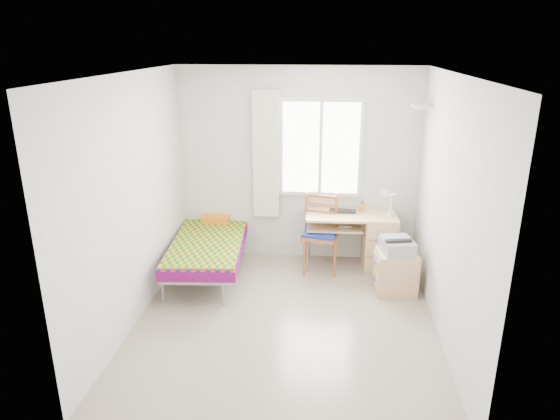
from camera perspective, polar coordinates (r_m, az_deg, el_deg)
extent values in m
plane|color=#BCAD93|center=(5.57, 0.63, -12.43)|extent=(3.50, 3.50, 0.00)
plane|color=white|center=(4.77, 0.75, 15.32)|extent=(3.50, 3.50, 0.00)
plane|color=silver|center=(6.70, 2.04, 5.07)|extent=(3.20, 0.00, 3.20)
plane|color=silver|center=(5.40, -16.48, 0.88)|extent=(0.00, 3.50, 3.50)
plane|color=silver|center=(5.14, 18.74, -0.24)|extent=(0.00, 3.50, 3.50)
cube|color=white|center=(6.61, 4.67, 7.05)|extent=(1.10, 0.04, 1.30)
cube|color=white|center=(6.60, 4.67, 7.04)|extent=(1.00, 0.02, 1.20)
cube|color=white|center=(6.60, 4.67, 7.03)|extent=(0.04, 0.02, 1.20)
cube|color=beige|center=(6.64, -1.62, 6.27)|extent=(0.35, 0.05, 1.70)
cube|color=white|center=(6.28, 15.88, 11.34)|extent=(0.20, 0.32, 0.03)
cube|color=#909398|center=(6.55, -8.09, -4.50)|extent=(0.99, 1.94, 0.06)
cube|color=red|center=(6.52, -8.12, -3.89)|extent=(1.03, 1.97, 0.13)
cube|color=orange|center=(6.47, -8.20, -3.34)|extent=(1.00, 1.85, 0.03)
cube|color=tan|center=(7.29, -6.51, 0.08)|extent=(0.91, 0.12, 0.52)
cube|color=orange|center=(7.06, -7.35, -0.86)|extent=(0.40, 0.35, 0.09)
cylinder|color=#909398|center=(5.99, -13.25, -8.95)|extent=(0.04, 0.04, 0.30)
cylinder|color=#909398|center=(7.30, -3.79, -3.26)|extent=(0.04, 0.04, 0.30)
cube|color=tan|center=(6.58, 8.13, -0.63)|extent=(1.20, 0.59, 0.03)
cube|color=tan|center=(6.73, 11.26, -3.70)|extent=(0.43, 0.54, 0.71)
cube|color=tan|center=(6.62, 6.20, -1.81)|extent=(0.74, 0.53, 0.02)
cylinder|color=#909398|center=(6.50, 3.18, -4.19)|extent=(0.03, 0.03, 0.71)
cylinder|color=#909398|center=(6.91, 3.36, -2.76)|extent=(0.03, 0.03, 0.71)
cube|color=#9A511D|center=(6.51, 4.63, -2.89)|extent=(0.52, 0.52, 0.04)
cube|color=navy|center=(6.50, 4.63, -2.62)|extent=(0.49, 0.49, 0.04)
cube|color=#9A511D|center=(6.59, 4.74, 0.21)|extent=(0.39, 0.11, 0.44)
cylinder|color=#9A511D|center=(6.43, 2.77, -5.51)|extent=(0.03, 0.03, 0.49)
cylinder|color=#9A511D|center=(6.69, 6.35, -2.24)|extent=(0.04, 0.04, 1.00)
cube|color=tan|center=(6.19, 13.08, -6.89)|extent=(0.50, 0.46, 0.51)
cube|color=tan|center=(6.12, 10.94, -5.86)|extent=(0.04, 0.38, 0.19)
cube|color=tan|center=(6.21, 10.82, -7.66)|extent=(0.04, 0.38, 0.19)
cube|color=#A1A4A9|center=(6.06, 13.23, -4.00)|extent=(0.42, 0.46, 0.16)
cube|color=black|center=(6.03, 13.29, -3.28)|extent=(0.33, 0.37, 0.02)
imported|color=black|center=(6.60, 7.16, -0.25)|extent=(0.37, 0.26, 0.03)
cylinder|color=orange|center=(6.70, 9.30, 0.23)|extent=(0.09, 0.09, 0.09)
cylinder|color=white|center=(6.62, 12.46, -0.48)|extent=(0.10, 0.10, 0.03)
cylinder|color=white|center=(6.58, 12.55, 0.72)|extent=(0.02, 0.12, 0.27)
cylinder|color=white|center=(6.46, 12.54, 1.70)|extent=(0.13, 0.24, 0.11)
cone|color=white|center=(6.34, 11.93, 1.72)|extent=(0.14, 0.16, 0.13)
imported|color=gray|center=(6.64, 6.73, -1.60)|extent=(0.17, 0.23, 0.02)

